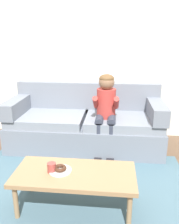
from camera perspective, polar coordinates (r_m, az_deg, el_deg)
name	(u,v)px	position (r m, az deg, el deg)	size (l,w,h in m)	color
ground	(80,175)	(2.89, -2.36, -15.07)	(10.00, 10.00, 0.00)	brown
wall_back	(92,48)	(3.83, 0.50, 15.12)	(8.00, 0.10, 2.80)	silver
area_rug	(76,188)	(2.68, -3.18, -17.80)	(2.45, 1.66, 0.01)	#476675
couch	(86,124)	(3.50, -0.96, -2.97)	(2.18, 0.90, 0.91)	slate
coffee_table	(75,176)	(2.25, -3.61, -15.21)	(1.11, 0.52, 0.38)	#937551
person_child	(106,107)	(3.18, 3.99, 1.27)	(0.34, 0.58, 1.10)	#AD3833
plate	(60,170)	(2.25, -7.11, -13.86)	(0.21, 0.21, 0.01)	white
donut	(60,168)	(2.24, -7.13, -13.31)	(0.12, 0.12, 0.04)	#422619
mug	(52,168)	(2.23, -9.15, -13.13)	(0.08, 0.08, 0.09)	#993D38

